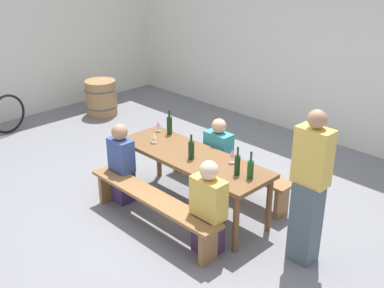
{
  "coord_description": "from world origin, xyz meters",
  "views": [
    {
      "loc": [
        3.73,
        -3.66,
        3.18
      ],
      "look_at": [
        0.0,
        0.0,
        0.9
      ],
      "focal_mm": 44.1,
      "sensor_mm": 36.0,
      "label": 1
    }
  ],
  "objects_px": {
    "tasting_table": "(192,161)",
    "wine_glass_0": "(232,153)",
    "bench_near": "(152,202)",
    "wine_bottle_3": "(237,165)",
    "seated_guest_near_1": "(208,210)",
    "wine_bottle_1": "(169,125)",
    "wine_bottle_2": "(191,150)",
    "standing_host": "(309,191)",
    "wine_glass_2": "(158,124)",
    "seated_guest_near_0": "(122,165)",
    "wine_glass_1": "(154,136)",
    "wine_barrel": "(101,98)",
    "bench_far": "(227,167)",
    "seated_guest_far_0": "(218,160)",
    "wine_bottle_0": "(250,169)"
  },
  "relations": [
    {
      "from": "tasting_table",
      "to": "wine_glass_0",
      "type": "relative_size",
      "value": 12.2
    },
    {
      "from": "bench_near",
      "to": "wine_bottle_3",
      "type": "bearing_deg",
      "value": 42.21
    },
    {
      "from": "bench_near",
      "to": "seated_guest_near_1",
      "type": "bearing_deg",
      "value": 11.11
    },
    {
      "from": "tasting_table",
      "to": "wine_bottle_1",
      "type": "relative_size",
      "value": 6.29
    },
    {
      "from": "wine_bottle_2",
      "to": "standing_host",
      "type": "distance_m",
      "value": 1.53
    },
    {
      "from": "wine_glass_2",
      "to": "seated_guest_near_0",
      "type": "bearing_deg",
      "value": -81.53
    },
    {
      "from": "wine_glass_1",
      "to": "wine_barrel",
      "type": "bearing_deg",
      "value": 157.5
    },
    {
      "from": "wine_barrel",
      "to": "wine_glass_2",
      "type": "bearing_deg",
      "value": -19.05
    },
    {
      "from": "bench_far",
      "to": "wine_bottle_3",
      "type": "distance_m",
      "value": 1.1
    },
    {
      "from": "tasting_table",
      "to": "wine_bottle_2",
      "type": "bearing_deg",
      "value": -49.99
    },
    {
      "from": "seated_guest_near_0",
      "to": "wine_barrel",
      "type": "height_order",
      "value": "seated_guest_near_0"
    },
    {
      "from": "seated_guest_near_1",
      "to": "standing_host",
      "type": "relative_size",
      "value": 0.64
    },
    {
      "from": "wine_glass_1",
      "to": "seated_guest_far_0",
      "type": "relative_size",
      "value": 0.13
    },
    {
      "from": "tasting_table",
      "to": "wine_glass_0",
      "type": "height_order",
      "value": "wine_glass_0"
    },
    {
      "from": "bench_near",
      "to": "wine_barrel",
      "type": "bearing_deg",
      "value": 153.57
    },
    {
      "from": "wine_bottle_0",
      "to": "wine_glass_0",
      "type": "xyz_separation_m",
      "value": [
        -0.39,
        0.14,
        0.01
      ]
    },
    {
      "from": "wine_bottle_2",
      "to": "wine_bottle_3",
      "type": "xyz_separation_m",
      "value": [
        0.66,
        0.07,
        0.01
      ]
    },
    {
      "from": "bench_far",
      "to": "standing_host",
      "type": "relative_size",
      "value": 1.18
    },
    {
      "from": "wine_bottle_0",
      "to": "seated_guest_near_0",
      "type": "height_order",
      "value": "seated_guest_near_0"
    },
    {
      "from": "wine_glass_2",
      "to": "seated_guest_near_1",
      "type": "xyz_separation_m",
      "value": [
        1.65,
        -0.73,
        -0.34
      ]
    },
    {
      "from": "wine_glass_1",
      "to": "wine_bottle_1",
      "type": "bearing_deg",
      "value": 103.27
    },
    {
      "from": "wine_glass_1",
      "to": "wine_barrel",
      "type": "relative_size",
      "value": 0.21
    },
    {
      "from": "standing_host",
      "to": "wine_glass_1",
      "type": "bearing_deg",
      "value": 5.31
    },
    {
      "from": "wine_bottle_1",
      "to": "wine_glass_2",
      "type": "relative_size",
      "value": 2.21
    },
    {
      "from": "wine_bottle_1",
      "to": "seated_guest_near_1",
      "type": "bearing_deg",
      "value": -27.65
    },
    {
      "from": "wine_bottle_2",
      "to": "wine_barrel",
      "type": "xyz_separation_m",
      "value": [
        -3.83,
        1.29,
        -0.53
      ]
    },
    {
      "from": "wine_bottle_3",
      "to": "wine_barrel",
      "type": "distance_m",
      "value": 4.68
    },
    {
      "from": "wine_bottle_3",
      "to": "wine_barrel",
      "type": "height_order",
      "value": "wine_bottle_3"
    },
    {
      "from": "wine_bottle_0",
      "to": "wine_bottle_3",
      "type": "height_order",
      "value": "wine_bottle_3"
    },
    {
      "from": "wine_bottle_3",
      "to": "seated_guest_near_0",
      "type": "distance_m",
      "value": 1.62
    },
    {
      "from": "wine_bottle_1",
      "to": "wine_glass_2",
      "type": "bearing_deg",
      "value": -166.75
    },
    {
      "from": "bench_far",
      "to": "seated_guest_near_1",
      "type": "height_order",
      "value": "seated_guest_near_1"
    },
    {
      "from": "wine_glass_2",
      "to": "tasting_table",
      "type": "bearing_deg",
      "value": -14.1
    },
    {
      "from": "tasting_table",
      "to": "seated_guest_near_0",
      "type": "height_order",
      "value": "seated_guest_near_0"
    },
    {
      "from": "seated_guest_near_0",
      "to": "wine_bottle_1",
      "type": "bearing_deg",
      "value": -5.28
    },
    {
      "from": "wine_bottle_0",
      "to": "seated_guest_near_0",
      "type": "xyz_separation_m",
      "value": [
        -1.65,
        -0.55,
        -0.34
      ]
    },
    {
      "from": "bench_near",
      "to": "wine_barrel",
      "type": "distance_m",
      "value": 4.2
    },
    {
      "from": "wine_bottle_2",
      "to": "wine_barrel",
      "type": "bearing_deg",
      "value": 161.39
    },
    {
      "from": "bench_far",
      "to": "seated_guest_near_1",
      "type": "relative_size",
      "value": 1.84
    },
    {
      "from": "wine_bottle_1",
      "to": "wine_glass_2",
      "type": "distance_m",
      "value": 0.19
    },
    {
      "from": "wine_bottle_0",
      "to": "standing_host",
      "type": "height_order",
      "value": "standing_host"
    },
    {
      "from": "wine_bottle_3",
      "to": "seated_guest_far_0",
      "type": "relative_size",
      "value": 0.31
    },
    {
      "from": "seated_guest_near_0",
      "to": "standing_host",
      "type": "relative_size",
      "value": 0.63
    },
    {
      "from": "tasting_table",
      "to": "wine_glass_0",
      "type": "bearing_deg",
      "value": 20.99
    },
    {
      "from": "bench_far",
      "to": "wine_barrel",
      "type": "distance_m",
      "value": 3.81
    },
    {
      "from": "wine_glass_0",
      "to": "seated_guest_near_0",
      "type": "bearing_deg",
      "value": -151.25
    },
    {
      "from": "wine_bottle_0",
      "to": "wine_bottle_2",
      "type": "relative_size",
      "value": 1.02
    },
    {
      "from": "wine_bottle_0",
      "to": "wine_bottle_1",
      "type": "relative_size",
      "value": 0.94
    },
    {
      "from": "wine_glass_0",
      "to": "seated_guest_far_0",
      "type": "height_order",
      "value": "seated_guest_far_0"
    },
    {
      "from": "wine_glass_1",
      "to": "seated_guest_near_1",
      "type": "relative_size",
      "value": 0.13
    }
  ]
}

